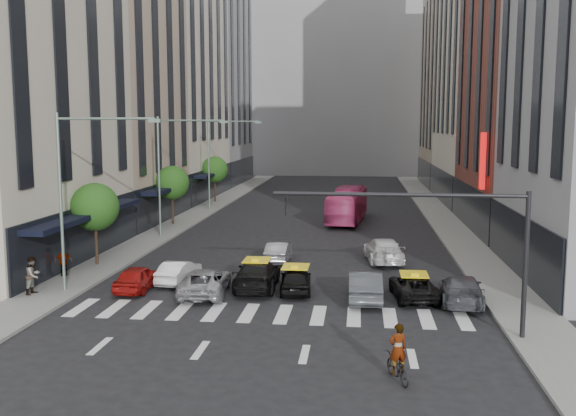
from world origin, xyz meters
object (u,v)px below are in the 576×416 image
(streetlamp_mid, at_px, (171,160))
(pedestrian_far, at_px, (64,262))
(streetlamp_near, at_px, (78,178))
(car_red, at_px, (138,278))
(taxi_left, at_px, (257,274))
(taxi_center, at_px, (296,280))
(motorcycle, at_px, (397,368))
(bus, at_px, (347,205))
(streetlamp_far, at_px, (218,151))
(pedestrian_near, at_px, (33,275))
(car_white_front, at_px, (179,272))

(streetlamp_mid, height_order, pedestrian_far, streetlamp_mid)
(streetlamp_near, height_order, car_red, streetlamp_near)
(taxi_left, xyz_separation_m, taxi_center, (2.09, -0.53, -0.10))
(taxi_center, xyz_separation_m, motorcycle, (4.54, -11.02, -0.20))
(taxi_left, height_order, taxi_center, taxi_left)
(streetlamp_near, height_order, bus, streetlamp_near)
(streetlamp_far, relative_size, motorcycle, 5.13)
(streetlamp_far, bearing_deg, taxi_center, -70.54)
(streetlamp_near, height_order, taxi_center, streetlamp_near)
(bus, relative_size, pedestrian_far, 6.64)
(streetlamp_mid, bearing_deg, pedestrian_near, -97.09)
(streetlamp_far, xyz_separation_m, pedestrian_near, (-2.11, -32.96, -4.81))
(streetlamp_far, bearing_deg, streetlamp_mid, -90.00)
(streetlamp_mid, bearing_deg, motorcycle, -59.08)
(taxi_left, bearing_deg, pedestrian_far, -7.31)
(taxi_left, height_order, pedestrian_near, pedestrian_near)
(bus, height_order, pedestrian_near, bus)
(motorcycle, relative_size, pedestrian_near, 0.93)
(streetlamp_far, height_order, motorcycle, streetlamp_far)
(taxi_center, distance_m, pedestrian_near, 13.15)
(streetlamp_mid, distance_m, car_red, 16.25)
(car_white_front, xyz_separation_m, taxi_left, (4.43, -0.72, 0.14))
(motorcycle, bearing_deg, car_red, -59.58)
(streetlamp_mid, xyz_separation_m, pedestrian_far, (-2.38, -13.07, -4.96))
(car_white_front, bearing_deg, pedestrian_far, 3.94)
(motorcycle, bearing_deg, pedestrian_near, -46.53)
(pedestrian_far, bearing_deg, pedestrian_near, 70.28)
(streetlamp_far, distance_m, car_red, 31.70)
(streetlamp_mid, height_order, motorcycle, streetlamp_mid)
(car_white_front, height_order, motorcycle, car_white_front)
(car_red, relative_size, pedestrian_far, 2.42)
(car_white_front, bearing_deg, motorcycle, 138.57)
(pedestrian_near, bearing_deg, taxi_left, -68.96)
(streetlamp_far, bearing_deg, pedestrian_far, -94.69)
(car_white_front, bearing_deg, bus, -103.96)
(car_red, xyz_separation_m, taxi_center, (8.20, 0.53, 0.00))
(streetlamp_near, xyz_separation_m, bus, (12.96, 25.74, -4.43))
(streetlamp_mid, relative_size, streetlamp_far, 1.00)
(streetlamp_far, xyz_separation_m, car_red, (2.62, -31.15, -5.25))
(streetlamp_near, xyz_separation_m, pedestrian_near, (-2.11, -0.96, -4.81))
(streetlamp_near, xyz_separation_m, streetlamp_mid, (0.00, 16.00, 0.00))
(pedestrian_far, bearing_deg, taxi_center, 149.53)
(car_red, bearing_deg, streetlamp_near, 18.86)
(car_white_front, bearing_deg, streetlamp_far, -75.11)
(car_red, distance_m, motorcycle, 16.50)
(car_red, relative_size, car_white_front, 1.03)
(taxi_left, xyz_separation_m, motorcycle, (6.63, -11.55, -0.29))
(taxi_center, height_order, motorcycle, taxi_center)
(taxi_center, bearing_deg, streetlamp_mid, -58.03)
(pedestrian_near, bearing_deg, streetlamp_near, -59.32)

